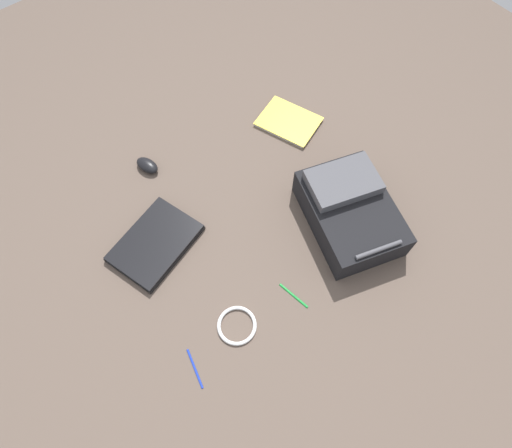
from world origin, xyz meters
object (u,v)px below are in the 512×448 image
cable_coil (237,325)px  pen_blue (195,368)px  backpack (349,210)px  pen_black (294,295)px  laptop (155,243)px  computer_mouse (147,165)px  book_comic (289,122)px

cable_coil → pen_blue: (0.20, 0.03, -0.00)m
backpack → pen_black: bearing=16.3°
pen_black → pen_blue: 0.43m
laptop → pen_black: size_ratio=2.89×
laptop → cable_coil: laptop is taller
backpack → computer_mouse: backpack is taller
backpack → laptop: (0.66, -0.38, -0.06)m
laptop → cable_coil: 0.45m
book_comic → computer_mouse: bearing=-16.7°
book_comic → pen_black: 0.82m
book_comic → cable_coil: bearing=38.1°
laptop → pen_blue: bearing=72.6°
laptop → pen_blue: size_ratio=2.74×
backpack → pen_blue: 0.82m
laptop → book_comic: laptop is taller
backpack → laptop: 0.76m
laptop → computer_mouse: (-0.17, -0.33, 0.00)m
backpack → cable_coil: size_ratio=3.54×
backpack → pen_blue: (0.81, 0.09, -0.07)m
cable_coil → pen_blue: bearing=7.1°
computer_mouse → backpack: bearing=109.3°
pen_black → pen_blue: (0.43, -0.02, -0.00)m
book_comic → cable_coil: size_ratio=2.19×
book_comic → pen_blue: size_ratio=2.21×
pen_black → laptop: bearing=-60.1°
cable_coil → pen_black: (-0.23, 0.04, -0.00)m
cable_coil → laptop: bearing=-83.4°
backpack → computer_mouse: 0.86m
backpack → computer_mouse: (0.49, -0.71, -0.05)m
cable_coil → pen_black: bearing=169.6°
computer_mouse → cable_coil: (0.12, 0.78, -0.01)m
backpack → pen_blue: bearing=6.5°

